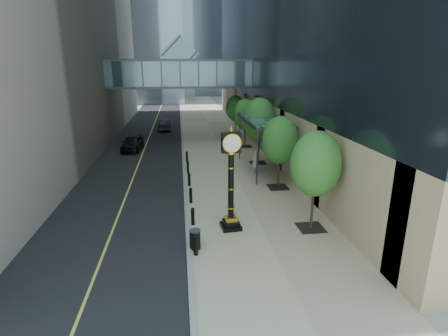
{
  "coord_description": "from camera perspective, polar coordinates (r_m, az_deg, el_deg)",
  "views": [
    {
      "loc": [
        -3.22,
        -13.41,
        8.57
      ],
      "look_at": [
        -0.69,
        6.47,
        2.57
      ],
      "focal_mm": 28.0,
      "sensor_mm": 36.0,
      "label": 1
    }
  ],
  "objects": [
    {
      "name": "ground",
      "position": [
        16.23,
        5.49,
        -15.27
      ],
      "size": [
        320.0,
        320.0,
        0.0
      ],
      "primitive_type": "plane",
      "color": "gray",
      "rests_on": "ground"
    },
    {
      "name": "road",
      "position": [
        54.22,
        -11.25,
        7.26
      ],
      "size": [
        8.0,
        180.0,
        0.02
      ],
      "primitive_type": "cube",
      "color": "black",
      "rests_on": "ground"
    },
    {
      "name": "sidewalk",
      "position": [
        54.25,
        -2.73,
        7.59
      ],
      "size": [
        8.0,
        180.0,
        0.06
      ],
      "primitive_type": "cube",
      "color": "tan",
      "rests_on": "ground"
    },
    {
      "name": "curb",
      "position": [
        54.09,
        -6.99,
        7.46
      ],
      "size": [
        0.25,
        180.0,
        0.07
      ],
      "primitive_type": "cube",
      "color": "gray",
      "rests_on": "ground"
    },
    {
      "name": "skywalk",
      "position": [
        41.42,
        -7.21,
        15.35
      ],
      "size": [
        17.0,
        4.2,
        5.8
      ],
      "color": "slate",
      "rests_on": "ground"
    },
    {
      "name": "entrance_canopy",
      "position": [
        28.55,
        6.46,
        7.74
      ],
      "size": [
        3.0,
        8.0,
        4.38
      ],
      "color": "#383F44",
      "rests_on": "ground"
    },
    {
      "name": "bollard_row",
      "position": [
        23.82,
        -5.59,
        -3.19
      ],
      "size": [
        0.2,
        16.2,
        0.9
      ],
      "color": "black",
      "rests_on": "sidewalk"
    },
    {
      "name": "street_trees",
      "position": [
        29.92,
        6.07,
        7.05
      ],
      "size": [
        2.81,
        28.48,
        5.77
      ],
      "color": "black",
      "rests_on": "sidewalk"
    },
    {
      "name": "street_clock",
      "position": [
        18.18,
        1.14,
        -3.08
      ],
      "size": [
        1.12,
        1.12,
        5.46
      ],
      "rotation": [
        0.0,
        0.0,
        0.1
      ],
      "color": "black",
      "rests_on": "sidewalk"
    },
    {
      "name": "trash_bin",
      "position": [
        17.05,
        -4.75,
        -11.6
      ],
      "size": [
        0.67,
        0.67,
        0.9
      ],
      "primitive_type": "cylinder",
      "rotation": [
        0.0,
        0.0,
        -0.35
      ],
      "color": "black",
      "rests_on": "sidewalk"
    },
    {
      "name": "pedestrian",
      "position": [
        28.13,
        5.09,
        1.03
      ],
      "size": [
        0.83,
        0.71,
        1.92
      ],
      "primitive_type": "imported",
      "rotation": [
        0.0,
        0.0,
        3.56
      ],
      "color": "#A9A49B",
      "rests_on": "sidewalk"
    },
    {
      "name": "car_near",
      "position": [
        37.08,
        -14.73,
        3.99
      ],
      "size": [
        2.14,
        4.6,
        1.53
      ],
      "primitive_type": "imported",
      "rotation": [
        0.0,
        0.0,
        -0.08
      ],
      "color": "black",
      "rests_on": "road"
    },
    {
      "name": "car_far",
      "position": [
        47.61,
        -9.78,
        6.96
      ],
      "size": [
        1.94,
        4.5,
        1.44
      ],
      "primitive_type": "imported",
      "rotation": [
        0.0,
        0.0,
        3.24
      ],
      "color": "black",
      "rests_on": "road"
    }
  ]
}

